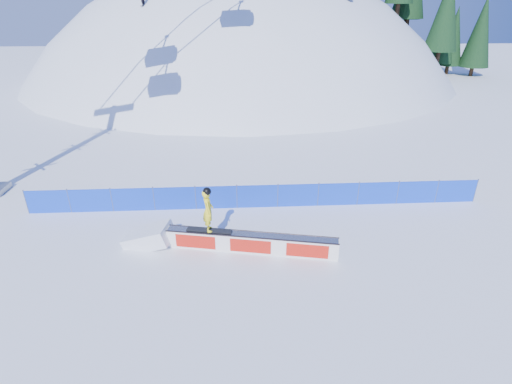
{
  "coord_description": "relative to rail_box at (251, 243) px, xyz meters",
  "views": [
    {
      "loc": [
        -1.07,
        -12.88,
        9.33
      ],
      "look_at": [
        -0.2,
        2.22,
        1.96
      ],
      "focal_mm": 28.0,
      "sensor_mm": 36.0,
      "label": 1
    }
  ],
  "objects": [
    {
      "name": "snow_hill",
      "position": [
        0.48,
        41.3,
        -18.41
      ],
      "size": [
        64.0,
        64.0,
        64.0
      ],
      "color": "white",
      "rests_on": "ground"
    },
    {
      "name": "safety_fence",
      "position": [
        0.48,
        3.8,
        0.19
      ],
      "size": [
        22.05,
        0.05,
        1.3
      ],
      "color": "blue",
      "rests_on": "ground"
    },
    {
      "name": "ground",
      "position": [
        0.48,
        -0.7,
        -0.41
      ],
      "size": [
        160.0,
        160.0,
        0.0
      ],
      "primitive_type": "plane",
      "color": "white",
      "rests_on": "ground"
    },
    {
      "name": "snow_ramp",
      "position": [
        -4.27,
        0.88,
        -0.41
      ],
      "size": [
        2.23,
        1.64,
        1.26
      ],
      "primitive_type": null,
      "rotation": [
        0.0,
        -0.31,
        -0.2
      ],
      "color": "white",
      "rests_on": "ground"
    },
    {
      "name": "rail_box",
      "position": [
        0.0,
        0.0,
        0.0
      ],
      "size": [
        6.93,
        1.88,
        0.84
      ],
      "rotation": [
        0.0,
        0.0,
        -0.2
      ],
      "color": "white",
      "rests_on": "ground"
    },
    {
      "name": "snowboarder",
      "position": [
        -1.69,
        0.35,
        1.37
      ],
      "size": [
        1.88,
        0.71,
        1.93
      ],
      "rotation": [
        0.0,
        0.0,
        1.71
      ],
      "color": "black",
      "rests_on": "rail_box"
    }
  ]
}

